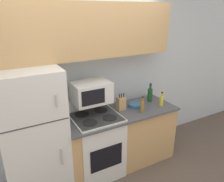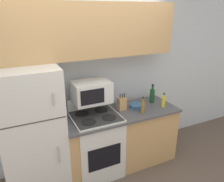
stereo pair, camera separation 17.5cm
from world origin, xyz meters
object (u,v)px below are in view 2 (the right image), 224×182
(refrigerator, at_px, (33,132))
(bottle_vinegar, at_px, (143,107))
(bottle_cooking_spray, at_px, (163,101))
(bottle_wine_green, at_px, (152,95))
(stove, at_px, (96,143))
(knife_block, at_px, (122,104))
(microwave, at_px, (91,92))
(bowl, at_px, (136,106))

(refrigerator, height_order, bottle_vinegar, refrigerator)
(bottle_cooking_spray, bearing_deg, refrigerator, 174.75)
(bottle_wine_green, bearing_deg, stove, -174.40)
(knife_block, xyz_separation_m, bottle_wine_green, (0.56, 0.04, 0.02))
(bottle_wine_green, bearing_deg, microwave, 178.92)
(refrigerator, height_order, bowl, refrigerator)
(bowl, height_order, bottle_vinegar, bottle_vinegar)
(knife_block, xyz_separation_m, bowl, (0.23, -0.03, -0.07))
(bottle_wine_green, bearing_deg, bowl, -167.83)
(stove, bearing_deg, refrigerator, 176.27)
(microwave, xyz_separation_m, bottle_vinegar, (0.66, -0.27, -0.24))
(bottle_wine_green, distance_m, bottle_vinegar, 0.42)
(microwave, relative_size, knife_block, 2.00)
(bottle_wine_green, bearing_deg, bottle_vinegar, -143.08)
(microwave, height_order, bowl, microwave)
(refrigerator, distance_m, bottle_vinegar, 1.50)
(bowl, bearing_deg, bottle_vinegar, -92.71)
(knife_block, height_order, bottle_wine_green, bottle_wine_green)
(knife_block, height_order, bowl, knife_block)
(microwave, relative_size, bowl, 2.40)
(refrigerator, distance_m, knife_block, 1.26)
(stove, distance_m, knife_block, 0.68)
(refrigerator, bearing_deg, knife_block, 0.36)
(bottle_wine_green, relative_size, bottle_cooking_spray, 1.36)
(bottle_cooking_spray, bearing_deg, knife_block, 163.68)
(microwave, xyz_separation_m, bottle_cooking_spray, (1.05, -0.24, -0.25))
(refrigerator, height_order, stove, refrigerator)
(stove, bearing_deg, bottle_vinegar, -13.26)
(bottle_wine_green, height_order, bottle_cooking_spray, bottle_wine_green)
(knife_block, relative_size, bottle_vinegar, 1.04)
(microwave, xyz_separation_m, bottle_wine_green, (1.00, -0.02, -0.21))
(microwave, bearing_deg, stove, -89.51)
(stove, height_order, knife_block, knife_block)
(microwave, height_order, bottle_cooking_spray, microwave)
(stove, bearing_deg, bowl, 2.31)
(bowl, bearing_deg, bottle_cooking_spray, -20.73)
(bowl, height_order, bottle_cooking_spray, bottle_cooking_spray)
(microwave, bearing_deg, knife_block, -7.19)
(stove, relative_size, knife_block, 4.27)
(refrigerator, xyz_separation_m, bottle_cooking_spray, (1.87, -0.17, 0.14))
(stove, height_order, bottle_wine_green, bottle_wine_green)
(stove, distance_m, bowl, 0.81)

